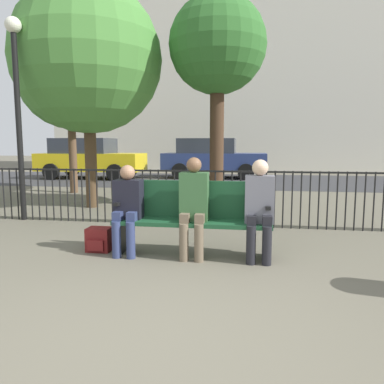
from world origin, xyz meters
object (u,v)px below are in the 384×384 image
Objects in this scene: seated_person_0 at (127,205)px; parked_car_0 at (212,157)px; seated_person_1 at (194,203)px; lamp_post at (17,88)px; seated_person_2 at (259,205)px; parked_car_1 at (89,158)px; backpack at (99,240)px; tree_0 at (70,78)px; tree_2 at (217,48)px; park_bench at (193,215)px; tree_1 at (87,59)px.

parked_car_0 reaches higher than seated_person_0.
lamp_post is at bearing 152.37° from seated_person_1.
parked_car_1 is (-6.59, 9.97, 0.18)m from seated_person_2.
lamp_post is at bearing -105.46° from parked_car_0.
backpack is at bearing -91.86° from parked_car_0.
backpack is (-0.41, 0.07, -0.48)m from seated_person_0.
parked_car_1 is (-1.48, 4.38, -2.35)m from tree_0.
parked_car_1 is (-4.91, -1.04, 0.00)m from parked_car_0.
seated_person_0 reaches higher than backpack.
seated_person_0 is 0.26× the size of tree_2.
parked_car_0 is 5.02m from parked_car_1.
tree_0 is at bearing 121.97° from seated_person_0.
tree_0 is (-4.30, 5.46, 2.70)m from park_bench.
seated_person_2 is (1.62, 0.00, 0.04)m from seated_person_0.
parked_car_0 is (1.88, 7.70, -2.32)m from tree_1.
tree_0 reaches higher than tree_2.
seated_person_0 is 0.93× the size of seated_person_2.
tree_2 is 1.04× the size of parked_car_0.
tree_0 is at bearing 132.43° from seated_person_2.
seated_person_0 is at bearing -179.83° from seated_person_2.
parked_car_0 is (2.55, 9.21, -1.53)m from lamp_post.
lamp_post reaches higher than seated_person_1.
seated_person_0 is at bearing -170.48° from park_bench.
seated_person_2 is 5.47m from tree_1.
park_bench is at bearing 2.89° from backpack.
seated_person_2 reaches higher than seated_person_0.
seated_person_0 is 0.27× the size of parked_car_0.
tree_2 is at bearing 90.24° from park_bench.
lamp_post is at bearing 153.91° from park_bench.
seated_person_2 is at bearing -0.09° from seated_person_1.
tree_2 is at bearing 70.58° from backpack.
backpack is at bearing -177.11° from park_bench.
lamp_post reaches higher than seated_person_2.
tree_2 is 7.96m from parked_car_0.
seated_person_2 is 7.99m from tree_0.
parked_car_1 reaches higher than seated_person_0.
seated_person_2 is 4.47m from tree_2.
seated_person_1 is 0.29× the size of parked_car_0.
lamp_post is (-2.19, 1.73, 2.22)m from backpack.
tree_1 is at bearing 129.92° from seated_person_1.
seated_person_0 is 11.02m from parked_car_0.
park_bench is 4.98m from tree_1.
tree_1 is at bearing 137.02° from seated_person_2.
tree_0 is at bearing 124.30° from tree_1.
parked_car_0 is at bearing 94.55° from park_bench.
seated_person_2 is 11.95m from parked_car_1.
tree_0 reaches higher than backpack.
seated_person_1 is (0.83, 0.01, 0.05)m from seated_person_0.
tree_1 is 1.33× the size of lamp_post.
seated_person_1 is 11.54m from parked_car_1.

